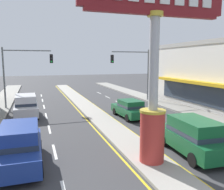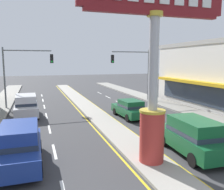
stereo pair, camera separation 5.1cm
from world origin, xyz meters
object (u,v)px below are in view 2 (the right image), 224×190
(district_sign, at_px, (154,69))
(sedan_far_right_lane, at_px, (130,108))
(traffic_light_right_side, at_px, (135,66))
(suv_near_left_lane, at_px, (193,136))
(suv_mid_left_lane, at_px, (19,145))
(traffic_light_left_side, at_px, (23,67))
(suv_near_right_lane, at_px, (26,106))

(district_sign, height_order, sedan_far_right_lane, district_sign)
(traffic_light_right_side, height_order, suv_near_left_lane, traffic_light_right_side)
(sedan_far_right_lane, height_order, suv_near_left_lane, suv_near_left_lane)
(district_sign, relative_size, sedan_far_right_lane, 1.90)
(sedan_far_right_lane, distance_m, suv_mid_left_lane, 11.09)
(traffic_light_right_side, bearing_deg, traffic_light_left_side, -179.86)
(suv_near_right_lane, height_order, suv_near_left_lane, same)
(suv_near_left_lane, bearing_deg, traffic_light_right_side, 77.04)
(traffic_light_left_side, xyz_separation_m, suv_near_right_lane, (0.28, -3.90, -3.26))
(suv_near_right_lane, distance_m, sedan_far_right_lane, 9.08)
(traffic_light_right_side, bearing_deg, suv_near_left_lane, -102.96)
(district_sign, relative_size, suv_near_right_lane, 1.80)
(suv_near_right_lane, xyz_separation_m, suv_near_left_lane, (8.50, -11.67, 0.00))
(sedan_far_right_lane, relative_size, suv_near_left_lane, 0.93)
(sedan_far_right_lane, xyz_separation_m, suv_mid_left_lane, (-8.51, -7.12, 0.20))
(traffic_light_left_side, bearing_deg, suv_near_right_lane, -85.85)
(suv_near_right_lane, xyz_separation_m, sedan_far_right_lane, (8.51, -3.16, -0.20))
(suv_near_right_lane, distance_m, suv_near_left_lane, 14.44)
(suv_near_left_lane, relative_size, suv_mid_left_lane, 1.02)
(traffic_light_right_side, relative_size, sedan_far_right_lane, 1.41)
(traffic_light_right_side, bearing_deg, sedan_far_right_lane, -116.79)
(sedan_far_right_lane, relative_size, suv_mid_left_lane, 0.95)
(suv_near_right_lane, height_order, suv_mid_left_lane, same)
(suv_near_right_lane, bearing_deg, traffic_light_right_side, 18.01)
(suv_near_left_lane, distance_m, suv_mid_left_lane, 8.61)
(traffic_light_right_side, height_order, suv_mid_left_lane, traffic_light_right_side)
(suv_near_right_lane, xyz_separation_m, suv_mid_left_lane, (0.00, -10.28, 0.00))
(traffic_light_left_side, relative_size, traffic_light_right_side, 1.00)
(traffic_light_right_side, distance_m, sedan_far_right_lane, 8.67)
(sedan_far_right_lane, bearing_deg, traffic_light_left_side, 141.22)
(suv_near_right_lane, relative_size, suv_near_left_lane, 0.99)
(traffic_light_left_side, relative_size, suv_mid_left_lane, 1.34)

